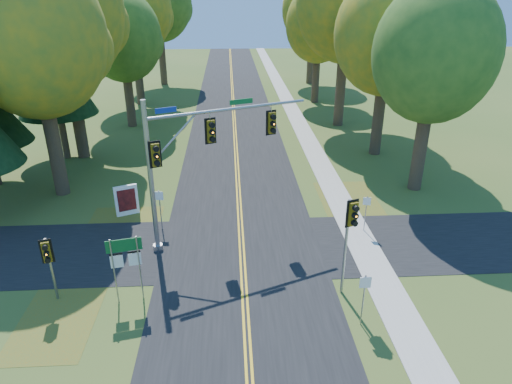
{
  "coord_description": "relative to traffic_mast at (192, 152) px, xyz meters",
  "views": [
    {
      "loc": [
        -0.46,
        -17.89,
        12.2
      ],
      "look_at": [
        0.71,
        1.74,
        3.2
      ],
      "focal_mm": 32.0,
      "sensor_mm": 36.0,
      "label": 1
    }
  ],
  "objects": [
    {
      "name": "ground",
      "position": [
        2.27,
        -2.75,
        -4.9
      ],
      "size": [
        160.0,
        160.0,
        0.0
      ],
      "primitive_type": "plane",
      "color": "#35521D",
      "rests_on": "ground"
    },
    {
      "name": "road_main",
      "position": [
        2.27,
        -2.75,
        -4.89
      ],
      "size": [
        8.0,
        160.0,
        0.02
      ],
      "primitive_type": "cube",
      "color": "black",
      "rests_on": "ground"
    },
    {
      "name": "road_cross",
      "position": [
        2.27,
        -0.75,
        -4.89
      ],
      "size": [
        60.0,
        6.0,
        0.02
      ],
      "primitive_type": "cube",
      "color": "black",
      "rests_on": "ground"
    },
    {
      "name": "centerline_left",
      "position": [
        2.17,
        -2.75,
        -4.88
      ],
      "size": [
        0.1,
        160.0,
        0.01
      ],
      "primitive_type": "cube",
      "color": "gold",
      "rests_on": "road_main"
    },
    {
      "name": "centerline_right",
      "position": [
        2.37,
        -2.75,
        -4.88
      ],
      "size": [
        0.1,
        160.0,
        0.01
      ],
      "primitive_type": "cube",
      "color": "gold",
      "rests_on": "road_main"
    },
    {
      "name": "sidewalk_east",
      "position": [
        8.47,
        -2.75,
        -4.87
      ],
      "size": [
        1.6,
        160.0,
        0.06
      ],
      "primitive_type": "cube",
      "color": "#9E998E",
      "rests_on": "ground"
    },
    {
      "name": "leaf_patch_w_near",
      "position": [
        -4.23,
        1.25,
        -4.89
      ],
      "size": [
        4.0,
        6.0,
        0.0
      ],
      "primitive_type": "cube",
      "color": "brown",
      "rests_on": "ground"
    },
    {
      "name": "leaf_patch_e",
      "position": [
        9.07,
        3.25,
        -4.89
      ],
      "size": [
        3.5,
        8.0,
        0.0
      ],
      "primitive_type": "cube",
      "color": "brown",
      "rests_on": "ground"
    },
    {
      "name": "leaf_patch_w_far",
      "position": [
        -5.23,
        -5.75,
        -4.89
      ],
      "size": [
        3.0,
        5.0,
        0.0
      ],
      "primitive_type": "cube",
      "color": "brown",
      "rests_on": "ground"
    },
    {
      "name": "tree_w_a",
      "position": [
        -8.86,
        6.63,
        4.58
      ],
      "size": [
        8.0,
        8.0,
        14.15
      ],
      "color": "#38281C",
      "rests_on": "ground"
    },
    {
      "name": "tree_e_a",
      "position": [
        13.84,
        6.02,
        3.63
      ],
      "size": [
        7.2,
        7.2,
        12.73
      ],
      "color": "#38281C",
      "rests_on": "ground"
    },
    {
      "name": "tree_w_b",
      "position": [
        -9.45,
        13.54,
        5.47
      ],
      "size": [
        8.6,
        8.6,
        15.38
      ],
      "color": "#38281C",
      "rests_on": "ground"
    },
    {
      "name": "tree_e_b",
      "position": [
        13.24,
        12.83,
        4.0
      ],
      "size": [
        7.6,
        7.6,
        13.33
      ],
      "color": "#38281C",
      "rests_on": "ground"
    },
    {
      "name": "tree_w_c",
      "position": [
        -7.27,
        21.72,
        3.04
      ],
      "size": [
        6.8,
        6.8,
        11.91
      ],
      "color": "#38281C",
      "rests_on": "ground"
    },
    {
      "name": "tree_e_c",
      "position": [
        12.15,
        20.94,
        5.76
      ],
      "size": [
        8.8,
        8.8,
        15.79
      ],
      "color": "#38281C",
      "rests_on": "ground"
    },
    {
      "name": "tree_w_d",
      "position": [
        -7.86,
        30.43,
        4.88
      ],
      "size": [
        8.2,
        8.2,
        14.56
      ],
      "color": "#38281C",
      "rests_on": "ground"
    },
    {
      "name": "tree_e_d",
      "position": [
        11.53,
        30.12,
        3.34
      ],
      "size": [
        7.0,
        7.0,
        12.32
      ],
      "color": "#38281C",
      "rests_on": "ground"
    },
    {
      "name": "tree_w_e",
      "position": [
        -6.65,
        41.34,
        5.17
      ],
      "size": [
        8.4,
        8.4,
        14.97
      ],
      "color": "#38281C",
      "rests_on": "ground"
    },
    {
      "name": "tree_e_e",
      "position": [
        12.74,
        40.83,
        4.29
      ],
      "size": [
        7.8,
        7.8,
        13.74
      ],
      "color": "#38281C",
      "rests_on": "ground"
    },
    {
      "name": "pine_c",
      "position": [
        -10.73,
        13.25,
        4.79
      ],
      "size": [
        5.6,
        5.6,
        20.56
      ],
      "color": "#38281C",
      "rests_on": "ground"
    },
    {
      "name": "traffic_mast",
      "position": [
        0.0,
        0.0,
        0.0
      ],
      "size": [
        7.81,
        3.61,
        7.62
      ],
      "rotation": [
        0.0,
        0.0,
        0.39
      ],
      "color": "gray",
      "rests_on": "ground"
    },
    {
      "name": "east_signal_pole",
      "position": [
        6.53,
        -4.87,
        -1.45
      ],
      "size": [
        0.51,
        0.61,
        4.56
      ],
      "rotation": [
        0.0,
        0.0,
        0.33
      ],
      "color": "#96999E",
      "rests_on": "ground"
    },
    {
      "name": "ped_signal_pole",
      "position": [
        -5.63,
        -4.58,
        -2.66
      ],
      "size": [
        0.46,
        0.55,
        3.01
      ],
      "rotation": [
        0.0,
        0.0,
        0.28
      ],
      "color": "gray",
      "rests_on": "ground"
    },
    {
      "name": "route_sign_cluster",
      "position": [
        -2.53,
        -4.7,
        -2.76
      ],
      "size": [
        1.4,
        0.34,
        3.04
      ],
      "rotation": [
        0.0,
        0.0,
        0.21
      ],
      "color": "gray",
      "rests_on": "ground"
    },
    {
      "name": "info_kiosk",
      "position": [
        -4.19,
        3.29,
        -4.0
      ],
      "size": [
        1.28,
        0.67,
        1.82
      ],
      "rotation": [
        0.0,
        0.0,
        0.39
      ],
      "color": "white",
      "rests_on": "ground"
    },
    {
      "name": "reg_sign_e_north",
      "position": [
        8.91,
        0.52,
        -3.47
      ],
      "size": [
        0.39,
        0.13,
        2.1
      ],
      "rotation": [
        0.0,
        0.0,
        -0.25
      ],
      "color": "gray",
      "rests_on": "ground"
    },
    {
      "name": "reg_sign_e_south",
      "position": [
        6.76,
        -6.76,
        -3.33
      ],
      "size": [
        0.44,
        0.07,
        2.3
      ],
      "rotation": [
        0.0,
        0.0,
        -0.02
      ],
      "color": "gray",
      "rests_on": "ground"
    },
    {
      "name": "reg_sign_w",
      "position": [
        -2.0,
        1.39,
        -3.3
      ],
      "size": [
        0.45,
        0.09,
        2.34
      ],
      "rotation": [
        0.0,
        0.0,
        -0.12
      ],
      "color": "gray",
      "rests_on": "ground"
    }
  ]
}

